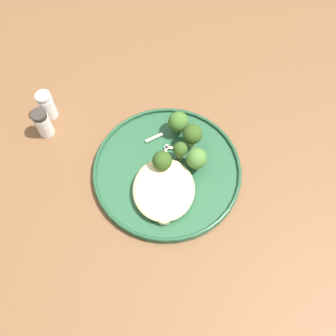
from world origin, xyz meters
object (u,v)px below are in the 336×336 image
(seared_scallop_right_edge, at_px, (158,193))
(broccoli_floret_beside_noodles, at_px, (163,161))
(seared_scallop_half_hidden, at_px, (169,195))
(seared_scallop_rear_pale, at_px, (165,217))
(salt_shaker, at_px, (48,105))
(seared_scallop_tilted_round, at_px, (164,162))
(dinner_plate, at_px, (168,171))
(broccoli_floret_right_tilted, at_px, (178,122))
(seared_scallop_center_golden, at_px, (150,179))
(seared_scallop_large_seared, at_px, (164,181))
(pepper_shaker, at_px, (44,123))
(broccoli_floret_left_leaning, at_px, (181,150))
(broccoli_floret_split_head, at_px, (193,135))
(broccoli_floret_front_edge, at_px, (198,159))

(seared_scallop_right_edge, height_order, broccoli_floret_beside_noodles, broccoli_floret_beside_noodles)
(seared_scallop_half_hidden, height_order, broccoli_floret_beside_noodles, broccoli_floret_beside_noodles)
(seared_scallop_rear_pale, relative_size, salt_shaker, 0.41)
(seared_scallop_tilted_round, relative_size, broccoli_floret_beside_noodles, 0.55)
(dinner_plate, xyz_separation_m, broccoli_floret_right_tilted, (-0.09, 0.02, 0.03))
(seared_scallop_center_golden, bearing_deg, broccoli_floret_right_tilted, 157.64)
(seared_scallop_large_seared, relative_size, pepper_shaker, 0.35)
(seared_scallop_rear_pale, relative_size, broccoli_floret_beside_noodles, 0.48)
(seared_scallop_large_seared, xyz_separation_m, broccoli_floret_left_leaning, (-0.06, 0.03, 0.02))
(seared_scallop_rear_pale, distance_m, broccoli_floret_beside_noodles, 0.10)
(seared_scallop_half_hidden, relative_size, seared_scallop_rear_pale, 1.15)
(seared_scallop_half_hidden, bearing_deg, broccoli_floret_left_leaning, 167.26)
(seared_scallop_right_edge, xyz_separation_m, broccoli_floret_right_tilted, (-0.15, 0.03, 0.02))
(seared_scallop_center_golden, relative_size, salt_shaker, 0.45)
(dinner_plate, bearing_deg, broccoli_floret_right_tilted, 170.10)
(seared_scallop_large_seared, bearing_deg, seared_scallop_right_edge, -22.27)
(seared_scallop_large_seared, height_order, broccoli_floret_beside_noodles, broccoli_floret_beside_noodles)
(seared_scallop_right_edge, bearing_deg, seared_scallop_tilted_round, 172.23)
(seared_scallop_right_edge, relative_size, seared_scallop_half_hidden, 1.08)
(seared_scallop_half_hidden, relative_size, broccoli_floret_right_tilted, 0.58)
(seared_scallop_right_edge, relative_size, seared_scallop_tilted_round, 1.09)
(pepper_shaker, bearing_deg, salt_shaker, 180.00)
(seared_scallop_half_hidden, bearing_deg, broccoli_floret_right_tilted, 175.76)
(seared_scallop_rear_pale, bearing_deg, broccoli_floret_left_leaning, 169.03)
(seared_scallop_tilted_round, distance_m, broccoli_floret_right_tilted, 0.09)
(seared_scallop_large_seared, distance_m, seared_scallop_center_golden, 0.03)
(salt_shaker, bearing_deg, seared_scallop_half_hidden, 54.61)
(broccoli_floret_split_head, xyz_separation_m, broccoli_floret_front_edge, (0.05, 0.01, -0.01))
(seared_scallop_right_edge, height_order, seared_scallop_center_golden, seared_scallop_right_edge)
(broccoli_floret_split_head, relative_size, broccoli_floret_beside_noodles, 1.07)
(seared_scallop_rear_pale, bearing_deg, seared_scallop_tilted_round, -176.68)
(broccoli_floret_split_head, distance_m, broccoli_floret_left_leaning, 0.04)
(seared_scallop_tilted_round, bearing_deg, broccoli_floret_right_tilted, 163.66)
(broccoli_floret_beside_noodles, xyz_separation_m, pepper_shaker, (-0.08, -0.24, -0.01))
(broccoli_floret_left_leaning, distance_m, broccoli_floret_beside_noodles, 0.04)
(dinner_plate, height_order, broccoli_floret_split_head, broccoli_floret_split_head)
(broccoli_floret_split_head, xyz_separation_m, broccoli_floret_right_tilted, (-0.03, -0.03, -0.01))
(seared_scallop_right_edge, height_order, seared_scallop_half_hidden, seared_scallop_half_hidden)
(seared_scallop_right_edge, distance_m, broccoli_floret_beside_noodles, 0.06)
(seared_scallop_right_edge, height_order, broccoli_floret_right_tilted, broccoli_floret_right_tilted)
(seared_scallop_center_golden, bearing_deg, broccoli_floret_front_edge, 112.30)
(seared_scallop_tilted_round, height_order, salt_shaker, salt_shaker)
(broccoli_floret_beside_noodles, xyz_separation_m, broccoli_floret_front_edge, (-0.01, 0.06, -0.00))
(broccoli_floret_right_tilted, bearing_deg, salt_shaker, -97.46)
(seared_scallop_half_hidden, xyz_separation_m, salt_shaker, (-0.18, -0.26, 0.01))
(broccoli_floret_beside_noodles, bearing_deg, seared_scallop_half_hidden, 13.75)
(seared_scallop_half_hidden, bearing_deg, seared_scallop_rear_pale, -7.51)
(salt_shaker, bearing_deg, broccoli_floret_right_tilted, 82.54)
(dinner_plate, distance_m, seared_scallop_half_hidden, 0.06)
(pepper_shaker, bearing_deg, broccoli_floret_right_tilted, 91.84)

